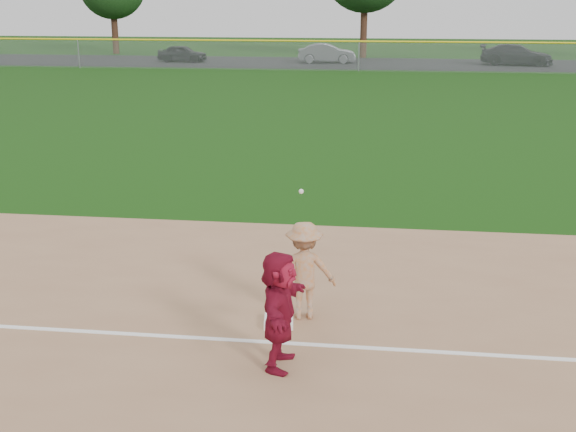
# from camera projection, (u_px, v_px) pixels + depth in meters

# --- Properties ---
(ground) EXTENTS (160.00, 160.00, 0.00)m
(ground) POSITION_uv_depth(u_px,v_px,m) (276.00, 321.00, 11.55)
(ground) COLOR #133C0B
(ground) RESTS_ON ground
(foul_line) EXTENTS (60.00, 0.10, 0.01)m
(foul_line) POSITION_uv_depth(u_px,v_px,m) (269.00, 342.00, 10.78)
(foul_line) COLOR white
(foul_line) RESTS_ON infield_dirt
(parking_asphalt) EXTENTS (120.00, 10.00, 0.01)m
(parking_asphalt) POSITION_uv_depth(u_px,v_px,m) (361.00, 63.00, 55.18)
(parking_asphalt) COLOR black
(parking_asphalt) RESTS_ON ground
(first_base) EXTENTS (0.50, 0.50, 0.10)m
(first_base) POSITION_uv_depth(u_px,v_px,m) (279.00, 321.00, 11.36)
(first_base) COLOR white
(first_base) RESTS_ON infield_dirt
(base_runner) EXTENTS (0.59, 1.60, 1.69)m
(base_runner) POSITION_uv_depth(u_px,v_px,m) (279.00, 310.00, 9.86)
(base_runner) COLOR maroon
(base_runner) RESTS_ON infield_dirt
(car_left) EXTENTS (3.89, 1.76, 1.30)m
(car_left) POSITION_uv_depth(u_px,v_px,m) (183.00, 53.00, 56.14)
(car_left) COLOR black
(car_left) RESTS_ON parking_asphalt
(car_mid) EXTENTS (4.49, 1.85, 1.45)m
(car_mid) POSITION_uv_depth(u_px,v_px,m) (327.00, 53.00, 55.28)
(car_mid) COLOR #53555A
(car_mid) RESTS_ON parking_asphalt
(car_right) EXTENTS (5.54, 3.08, 1.52)m
(car_right) POSITION_uv_depth(u_px,v_px,m) (516.00, 55.00, 53.40)
(car_right) COLOR black
(car_right) RESTS_ON parking_asphalt
(first_base_play) EXTENTS (1.12, 0.78, 2.15)m
(first_base_play) POSITION_uv_depth(u_px,v_px,m) (304.00, 270.00, 11.42)
(first_base_play) COLOR #98989A
(first_base_play) RESTS_ON infield_dirt
(outfield_fence) EXTENTS (110.00, 0.12, 110.00)m
(outfield_fence) POSITION_uv_depth(u_px,v_px,m) (359.00, 42.00, 48.91)
(outfield_fence) COLOR #999EA0
(outfield_fence) RESTS_ON ground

